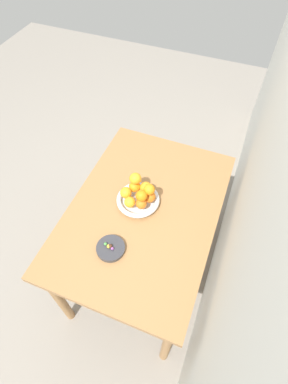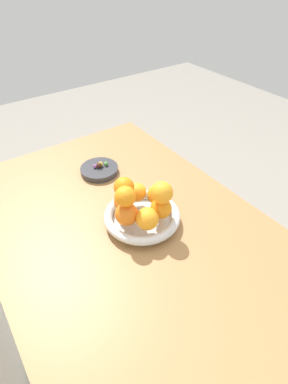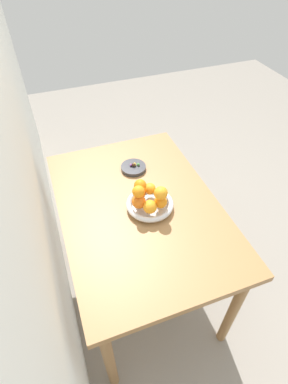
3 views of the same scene
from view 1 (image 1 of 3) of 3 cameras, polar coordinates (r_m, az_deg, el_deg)
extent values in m
plane|color=gray|center=(2.23, -0.03, -13.97)|extent=(6.00, 6.00, 0.00)
cube|color=silver|center=(1.15, 22.34, 3.92)|extent=(4.00, 0.05, 2.50)
cube|color=#9E7042|center=(1.59, -0.04, -3.70)|extent=(1.10, 0.76, 0.04)
cylinder|color=#9E7042|center=(2.24, -3.09, 3.36)|extent=(0.05, 0.05, 0.70)
cylinder|color=#9E7042|center=(1.84, -15.89, -18.88)|extent=(0.05, 0.05, 0.70)
cylinder|color=#9E7042|center=(2.14, 12.83, -1.48)|extent=(0.05, 0.05, 0.70)
cylinder|color=#9E7042|center=(1.73, 4.39, -26.92)|extent=(0.05, 0.05, 0.70)
cylinder|color=silver|center=(1.60, -1.13, -1.88)|extent=(0.19, 0.19, 0.01)
torus|color=silver|center=(1.58, -1.14, -1.46)|extent=(0.23, 0.23, 0.03)
cylinder|color=#333338|center=(1.46, -6.35, -10.62)|extent=(0.14, 0.14, 0.02)
sphere|color=orange|center=(1.56, -3.47, -0.13)|extent=(0.06, 0.06, 0.06)
sphere|color=orange|center=(1.52, -2.72, -1.93)|extent=(0.06, 0.06, 0.06)
sphere|color=orange|center=(1.51, -0.52, -2.20)|extent=(0.06, 0.06, 0.06)
sphere|color=orange|center=(1.54, 1.01, -0.84)|extent=(0.07, 0.07, 0.07)
sphere|color=orange|center=(1.57, 0.35, 0.85)|extent=(0.06, 0.06, 0.06)
sphere|color=orange|center=(1.58, -1.78, 1.06)|extent=(0.06, 0.06, 0.06)
sphere|color=orange|center=(1.48, 1.00, 0.50)|extent=(0.06, 0.06, 0.06)
sphere|color=orange|center=(1.47, -0.49, -0.71)|extent=(0.06, 0.06, 0.06)
sphere|color=orange|center=(1.53, -1.65, 2.57)|extent=(0.06, 0.06, 0.06)
sphere|color=#8C4C99|center=(1.44, -6.06, -10.66)|extent=(0.01, 0.01, 0.01)
sphere|color=#472819|center=(1.44, -6.46, -10.21)|extent=(0.02, 0.02, 0.02)
sphere|color=gold|center=(1.44, -6.74, -10.23)|extent=(0.02, 0.02, 0.02)
sphere|color=#4C9947|center=(1.45, -7.34, -9.78)|extent=(0.02, 0.02, 0.02)
camera|label=2|loc=(1.53, 21.11, 24.09)|focal=28.00mm
camera|label=3|loc=(1.78, 28.62, 41.01)|focal=28.00mm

